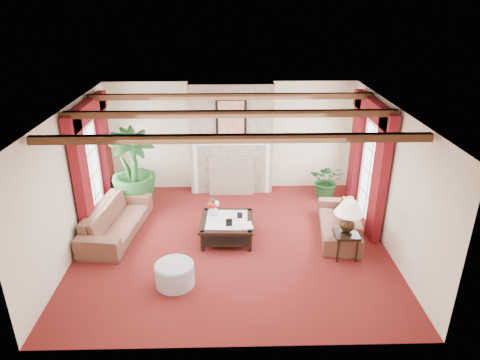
{
  "coord_description": "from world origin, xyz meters",
  "views": [
    {
      "loc": [
        -0.03,
        -7.34,
        4.56
      ],
      "look_at": [
        0.16,
        0.4,
        1.2
      ],
      "focal_mm": 32.0,
      "sensor_mm": 36.0,
      "label": 1
    }
  ],
  "objects_px": {
    "coffee_table": "(227,229)",
    "ottoman": "(175,274)",
    "potted_palm": "(135,185)",
    "sofa_right": "(339,218)",
    "sofa_left": "(116,215)",
    "side_table": "(345,245)"
  },
  "relations": [
    {
      "from": "sofa_left",
      "to": "potted_palm",
      "type": "height_order",
      "value": "potted_palm"
    },
    {
      "from": "sofa_left",
      "to": "ottoman",
      "type": "distance_m",
      "value": 2.23
    },
    {
      "from": "sofa_right",
      "to": "coffee_table",
      "type": "distance_m",
      "value": 2.3
    },
    {
      "from": "sofa_right",
      "to": "sofa_left",
      "type": "bearing_deg",
      "value": -83.8
    },
    {
      "from": "potted_palm",
      "to": "sofa_right",
      "type": "bearing_deg",
      "value": -17.9
    },
    {
      "from": "coffee_table",
      "to": "potted_palm",
      "type": "bearing_deg",
      "value": 146.12
    },
    {
      "from": "ottoman",
      "to": "side_table",
      "type": "bearing_deg",
      "value": 13.71
    },
    {
      "from": "coffee_table",
      "to": "ottoman",
      "type": "height_order",
      "value": "coffee_table"
    },
    {
      "from": "coffee_table",
      "to": "side_table",
      "type": "distance_m",
      "value": 2.33
    },
    {
      "from": "sofa_left",
      "to": "coffee_table",
      "type": "height_order",
      "value": "sofa_left"
    },
    {
      "from": "coffee_table",
      "to": "ottoman",
      "type": "distance_m",
      "value": 1.72
    },
    {
      "from": "potted_palm",
      "to": "ottoman",
      "type": "distance_m",
      "value": 3.3
    },
    {
      "from": "sofa_left",
      "to": "sofa_right",
      "type": "distance_m",
      "value": 4.56
    },
    {
      "from": "potted_palm",
      "to": "coffee_table",
      "type": "height_order",
      "value": "potted_palm"
    },
    {
      "from": "sofa_right",
      "to": "side_table",
      "type": "distance_m",
      "value": 0.86
    },
    {
      "from": "sofa_left",
      "to": "ottoman",
      "type": "bearing_deg",
      "value": -133.8
    },
    {
      "from": "sofa_left",
      "to": "potted_palm",
      "type": "distance_m",
      "value": 1.32
    },
    {
      "from": "coffee_table",
      "to": "side_table",
      "type": "relative_size",
      "value": 2.02
    },
    {
      "from": "sofa_left",
      "to": "ottoman",
      "type": "relative_size",
      "value": 3.38
    },
    {
      "from": "potted_palm",
      "to": "side_table",
      "type": "relative_size",
      "value": 3.99
    },
    {
      "from": "coffee_table",
      "to": "ottoman",
      "type": "bearing_deg",
      "value": -118.71
    },
    {
      "from": "sofa_left",
      "to": "potted_palm",
      "type": "xyz_separation_m",
      "value": [
        0.13,
        1.31,
        0.09
      ]
    }
  ]
}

